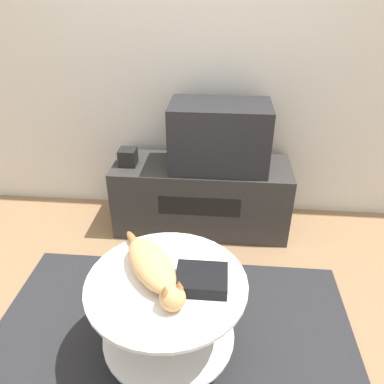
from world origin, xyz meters
name	(u,v)px	position (x,y,z in m)	size (l,w,h in m)	color
ground_plane	(168,365)	(0.00, 0.00, 0.00)	(12.00, 12.00, 0.00)	#93704C
wall_back	(194,37)	(0.00, 1.52, 1.30)	(8.00, 0.05, 2.60)	silver
rug	(168,364)	(0.00, 0.00, 0.01)	(1.91, 1.50, 0.02)	#28282B
tv_stand	(201,196)	(0.08, 1.20, 0.26)	(1.24, 0.45, 0.51)	#33302D
tv	(219,136)	(0.20, 1.19, 0.73)	(0.65, 0.38, 0.44)	#232326
speaker	(128,157)	(-0.43, 1.16, 0.57)	(0.12, 0.12, 0.12)	black
coffee_table	(168,308)	(0.00, 0.07, 0.33)	(0.72, 0.72, 0.48)	#B2B2B7
dvd_box	(202,279)	(0.16, 0.06, 0.53)	(0.22, 0.18, 0.06)	black
cat	(154,268)	(-0.06, 0.08, 0.55)	(0.36, 0.52, 0.13)	tan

